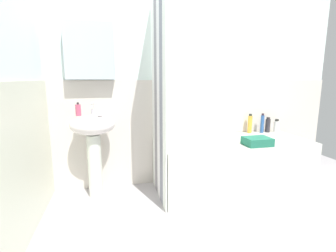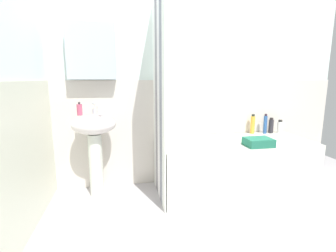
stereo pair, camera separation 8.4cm
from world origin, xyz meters
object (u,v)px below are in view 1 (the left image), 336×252
object	(u,v)px
body_wash_bottle	(268,125)
conditioner_bottle	(262,124)
sink	(93,138)
toothbrush_cup	(99,111)
soap_dispenser	(78,110)
bathtub	(232,165)
shampoo_bottle	(250,124)
lotion_bottle	(276,126)
towel_folded	(257,141)

from	to	relation	value
body_wash_bottle	conditioner_bottle	distance (m)	0.10
sink	toothbrush_cup	bearing A→B (deg)	-19.54
toothbrush_cup	soap_dispenser	bearing A→B (deg)	173.02
bathtub	conditioner_bottle	distance (m)	0.70
sink	shampoo_bottle	size ratio (longest dim) A/B	3.65
soap_dispenser	toothbrush_cup	distance (m)	0.20
toothbrush_cup	shampoo_bottle	distance (m)	1.78
bathtub	lotion_bottle	world-z (taller)	lotion_bottle
body_wash_bottle	conditioner_bottle	xyz separation A→B (m)	(-0.09, -0.02, 0.03)
sink	lotion_bottle	distance (m)	2.18
toothbrush_cup	bathtub	distance (m)	1.53
soap_dispenser	lotion_bottle	bearing A→B (deg)	2.37
soap_dispenser	shampoo_bottle	world-z (taller)	soap_dispenser
toothbrush_cup	shampoo_bottle	bearing A→B (deg)	5.28
lotion_bottle	bathtub	bearing A→B (deg)	-160.18
soap_dispenser	bathtub	size ratio (longest dim) A/B	0.08
lotion_bottle	towel_folded	size ratio (longest dim) A/B	0.64
toothbrush_cup	lotion_bottle	distance (m)	2.12
conditioner_bottle	shampoo_bottle	distance (m)	0.15
bathtub	shampoo_bottle	distance (m)	0.61
toothbrush_cup	conditioner_bottle	world-z (taller)	toothbrush_cup
lotion_bottle	conditioner_bottle	distance (m)	0.19
toothbrush_cup	towel_folded	world-z (taller)	toothbrush_cup
bathtub	soap_dispenser	bearing A→B (deg)	174.28
lotion_bottle	towel_folded	xyz separation A→B (m)	(-0.58, -0.50, -0.04)
conditioner_bottle	shampoo_bottle	size ratio (longest dim) A/B	1.02
soap_dispenser	toothbrush_cup	bearing A→B (deg)	-6.98
bathtub	sink	bearing A→B (deg)	173.71
soap_dispenser	towel_folded	xyz separation A→B (m)	(1.72, -0.40, -0.31)
soap_dispenser	conditioner_bottle	world-z (taller)	soap_dispenser
sink	soap_dispenser	xyz separation A→B (m)	(-0.13, -0.00, 0.29)
toothbrush_cup	towel_folded	bearing A→B (deg)	-13.94
towel_folded	sink	bearing A→B (deg)	165.79
shampoo_bottle	towel_folded	distance (m)	0.59
bathtub	body_wash_bottle	size ratio (longest dim) A/B	8.63
sink	towel_folded	xyz separation A→B (m)	(1.60, -0.40, -0.03)
toothbrush_cup	body_wash_bottle	size ratio (longest dim) A/B	0.49
conditioner_bottle	lotion_bottle	bearing A→B (deg)	-4.90
lotion_bottle	body_wash_bottle	distance (m)	0.11
shampoo_bottle	conditioner_bottle	bearing A→B (deg)	-10.03
soap_dispenser	towel_folded	world-z (taller)	soap_dispenser
towel_folded	conditioner_bottle	bearing A→B (deg)	53.05
towel_folded	soap_dispenser	bearing A→B (deg)	166.85
shampoo_bottle	towel_folded	size ratio (longest dim) A/B	0.91
bathtub	body_wash_bottle	xyz separation A→B (m)	(0.61, 0.29, 0.37)
sink	towel_folded	bearing A→B (deg)	-14.21
lotion_bottle	shampoo_bottle	bearing A→B (deg)	172.82
towel_folded	shampoo_bottle	bearing A→B (deg)	66.40
sink	bathtub	distance (m)	1.52
toothbrush_cup	conditioner_bottle	size ratio (longest dim) A/B	0.38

